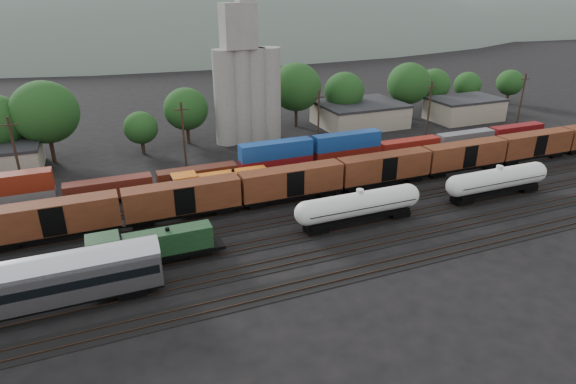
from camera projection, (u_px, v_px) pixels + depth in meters
name	position (u px, v px, depth m)	size (l,w,h in m)	color
ground	(308.00, 215.00, 65.15)	(600.00, 600.00, 0.00)	black
tracks	(308.00, 215.00, 65.13)	(180.00, 33.20, 0.20)	black
green_locomotive	(143.00, 248.00, 52.18)	(15.95, 2.81, 4.22)	black
tank_car_a	(359.00, 205.00, 61.51)	(17.87, 3.20, 4.68)	silver
tank_car_b	(497.00, 180.00, 69.59)	(17.82, 3.19, 4.67)	silver
passenger_coach	(15.00, 287.00, 43.38)	(25.68, 3.17, 5.83)	silver
orange_locomotive	(214.00, 184.00, 69.09)	(16.81, 2.80, 4.20)	black
boxcar_string	(426.00, 161.00, 76.18)	(184.40, 2.90, 4.20)	black
container_wall	(176.00, 176.00, 71.69)	(161.63, 2.60, 5.80)	black
grain_silo	(247.00, 85.00, 92.52)	(13.40, 5.00, 29.00)	gray
industrial_sheds	(265.00, 128.00, 96.46)	(119.38, 17.26, 5.10)	#9E937F
tree_band	(165.00, 105.00, 91.92)	(166.23, 17.26, 14.24)	black
utility_poles	(255.00, 130.00, 81.43)	(122.20, 0.36, 12.00)	black
distant_hills	(170.00, 72.00, 302.73)	(860.00, 286.00, 130.00)	#59665B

